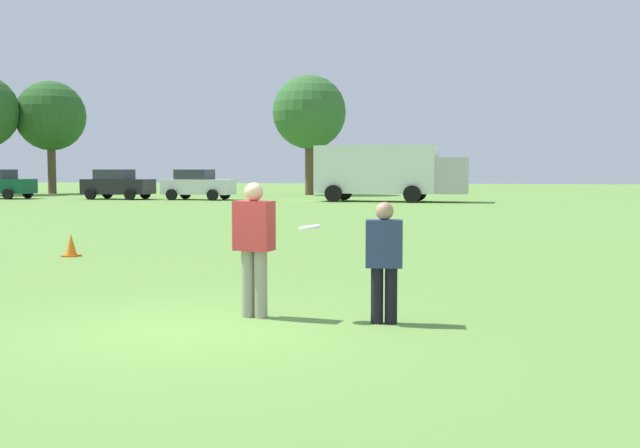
% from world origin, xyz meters
% --- Properties ---
extents(ground_plane, '(178.71, 178.71, 0.00)m').
position_xyz_m(ground_plane, '(0.00, 0.00, 0.00)').
color(ground_plane, '#608C3D').
extents(player_thrower, '(0.52, 0.37, 1.70)m').
position_xyz_m(player_thrower, '(0.51, 0.85, 0.96)').
color(player_thrower, gray).
rests_on(player_thrower, ground).
extents(player_defender, '(0.45, 0.28, 1.47)m').
position_xyz_m(player_defender, '(2.16, 0.74, 0.82)').
color(player_defender, black).
rests_on(player_defender, ground).
extents(frisbee, '(0.27, 0.27, 0.06)m').
position_xyz_m(frisbee, '(1.23, 0.80, 1.15)').
color(frisbee, white).
extents(traffic_cone, '(0.32, 0.32, 0.48)m').
position_xyz_m(traffic_cone, '(-5.07, 6.82, 0.23)').
color(traffic_cone, '#D8590C').
rests_on(traffic_cone, ground).
extents(parked_car_mid_left, '(4.33, 2.47, 1.82)m').
position_xyz_m(parked_car_mid_left, '(-17.31, 36.18, 0.92)').
color(parked_car_mid_left, black).
rests_on(parked_car_mid_left, ground).
extents(parked_car_center, '(4.33, 2.47, 1.82)m').
position_xyz_m(parked_car_center, '(-12.21, 36.25, 0.92)').
color(parked_car_center, silver).
rests_on(parked_car_center, ground).
extents(box_truck, '(8.66, 3.43, 3.18)m').
position_xyz_m(box_truck, '(-0.73, 35.61, 1.75)').
color(box_truck, white).
rests_on(box_truck, ground).
extents(tree_west_maple, '(5.14, 5.14, 8.36)m').
position_xyz_m(tree_west_maple, '(-26.60, 45.28, 5.75)').
color(tree_west_maple, brown).
rests_on(tree_west_maple, ground).
extents(tree_center_elm, '(5.22, 5.22, 8.48)m').
position_xyz_m(tree_center_elm, '(-7.17, 45.93, 5.83)').
color(tree_center_elm, brown).
rests_on(tree_center_elm, ground).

